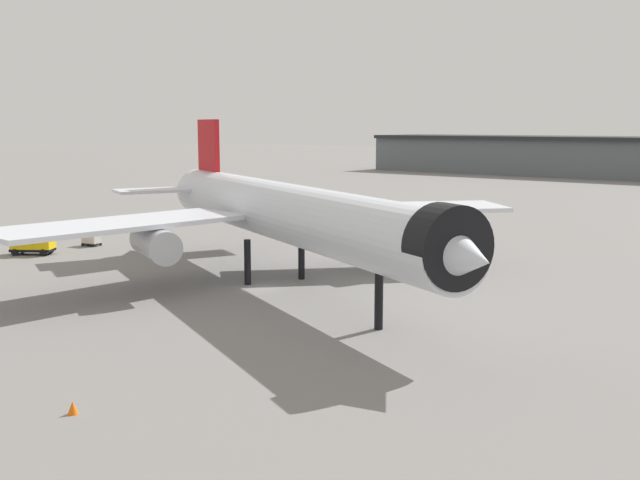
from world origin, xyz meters
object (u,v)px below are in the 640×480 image
Objects in this scene: service_truck_front at (32,243)px; baggage_cart_trailing at (91,239)px; traffic_cone_near_nose at (73,408)px; airliner_near_gate at (284,213)px.

service_truck_front reaches higher than baggage_cart_trailing.
airliner_near_gate is at bearing 112.11° from traffic_cone_near_nose.
service_truck_front is 2.17× the size of baggage_cart_trailing.
airliner_near_gate is 40.03m from baggage_cart_trailing.
baggage_cart_trailing reaches higher than traffic_cone_near_nose.
traffic_cone_near_nose is (53.47, -37.54, -0.58)m from baggage_cart_trailing.
baggage_cart_trailing is (-39.34, 2.76, -6.86)m from airliner_near_gate.
baggage_cart_trailing is at bearing 144.93° from traffic_cone_near_nose.
traffic_cone_near_nose is at bearing -43.98° from airliner_near_gate.
traffic_cone_near_nose is at bearing 131.37° from baggage_cart_trailing.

